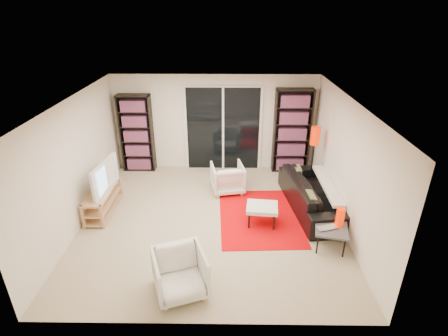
{
  "coord_description": "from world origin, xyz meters",
  "views": [
    {
      "loc": [
        0.33,
        -5.85,
        3.91
      ],
      "look_at": [
        0.25,
        0.3,
        1.0
      ],
      "focal_mm": 28.0,
      "sensor_mm": 36.0,
      "label": 1
    }
  ],
  "objects": [
    {
      "name": "wall_right",
      "position": [
        2.5,
        0.0,
        1.2
      ],
      "size": [
        0.02,
        5.0,
        2.4
      ],
      "primitive_type": "cube",
      "color": "silver",
      "rests_on": "ground"
    },
    {
      "name": "bookshelf_right",
      "position": [
        1.9,
        2.33,
        1.05
      ],
      "size": [
        0.9,
        0.3,
        2.1
      ],
      "color": "black",
      "rests_on": "ground"
    },
    {
      "name": "bookshelf_left",
      "position": [
        -1.95,
        2.33,
        0.98
      ],
      "size": [
        0.8,
        0.3,
        1.95
      ],
      "color": "black",
      "rests_on": "ground"
    },
    {
      "name": "side_table",
      "position": [
        2.12,
        -0.84,
        0.36
      ],
      "size": [
        0.65,
        0.65,
        0.4
      ],
      "color": "#46464A",
      "rests_on": "floor"
    },
    {
      "name": "tv_stand",
      "position": [
        -2.23,
        0.3,
        0.26
      ],
      "size": [
        0.42,
        1.31,
        0.5
      ],
      "color": "tan",
      "rests_on": "floor"
    },
    {
      "name": "rug",
      "position": [
        0.97,
        0.11,
        0.01
      ],
      "size": [
        1.67,
        2.2,
        0.01
      ],
      "primitive_type": "cube",
      "rotation": [
        0.0,
        0.0,
        0.04
      ],
      "color": "#D80005",
      "rests_on": "floor"
    },
    {
      "name": "wall_back",
      "position": [
        0.0,
        2.5,
        1.2
      ],
      "size": [
        5.0,
        0.02,
        2.4
      ],
      "primitive_type": "cube",
      "color": "silver",
      "rests_on": "ground"
    },
    {
      "name": "sliding_door",
      "position": [
        0.2,
        2.46,
        1.05
      ],
      "size": [
        1.92,
        0.08,
        2.16
      ],
      "color": "white",
      "rests_on": "ground"
    },
    {
      "name": "floor",
      "position": [
        0.0,
        0.0,
        0.0
      ],
      "size": [
        5.0,
        5.0,
        0.0
      ],
      "primitive_type": "plane",
      "color": "tan",
      "rests_on": "ground"
    },
    {
      "name": "armchair_back",
      "position": [
        0.32,
        1.21,
        0.33
      ],
      "size": [
        0.82,
        0.83,
        0.65
      ],
      "primitive_type": "imported",
      "rotation": [
        0.0,
        0.0,
        3.33
      ],
      "color": "silver",
      "rests_on": "floor"
    },
    {
      "name": "table_lamp",
      "position": [
        2.27,
        -0.74,
        0.57
      ],
      "size": [
        0.15,
        0.15,
        0.33
      ],
      "primitive_type": "cylinder",
      "color": "red",
      "rests_on": "side_table"
    },
    {
      "name": "laptop",
      "position": [
        2.05,
        -0.89,
        0.41
      ],
      "size": [
        0.41,
        0.32,
        0.03
      ],
      "primitive_type": "imported",
      "rotation": [
        0.0,
        0.0,
        0.29
      ],
      "color": "silver",
      "rests_on": "side_table"
    },
    {
      "name": "sofa",
      "position": [
        2.1,
        0.47,
        0.33
      ],
      "size": [
        1.16,
        2.36,
        0.66
      ],
      "primitive_type": "imported",
      "rotation": [
        0.0,
        0.0,
        1.69
      ],
      "color": "black",
      "rests_on": "floor"
    },
    {
      "name": "floor_lamp",
      "position": [
        2.23,
        1.36,
        1.15
      ],
      "size": [
        0.22,
        0.22,
        1.49
      ],
      "color": "black",
      "rests_on": "floor"
    },
    {
      "name": "armchair_front",
      "position": [
        -0.36,
        -1.91,
        0.34
      ],
      "size": [
        0.94,
        0.95,
        0.68
      ],
      "primitive_type": "imported",
      "rotation": [
        0.0,
        0.0,
        0.34
      ],
      "color": "silver",
      "rests_on": "floor"
    },
    {
      "name": "wall_left",
      "position": [
        -2.5,
        0.0,
        1.2
      ],
      "size": [
        0.02,
        5.0,
        2.4
      ],
      "primitive_type": "cube",
      "color": "silver",
      "rests_on": "ground"
    },
    {
      "name": "tv",
      "position": [
        -2.21,
        0.3,
        0.81
      ],
      "size": [
        0.27,
        1.07,
        0.61
      ],
      "primitive_type": "imported",
      "rotation": [
        0.0,
        0.0,
        1.45
      ],
      "color": "black",
      "rests_on": "tv_stand"
    },
    {
      "name": "ceiling",
      "position": [
        0.0,
        0.0,
        2.4
      ],
      "size": [
        5.0,
        5.0,
        0.02
      ],
      "primitive_type": "cube",
      "color": "white",
      "rests_on": "wall_back"
    },
    {
      "name": "ottoman",
      "position": [
        0.99,
        -0.12,
        0.35
      ],
      "size": [
        0.64,
        0.54,
        0.4
      ],
      "color": "silver",
      "rests_on": "floor"
    },
    {
      "name": "wall_front",
      "position": [
        0.0,
        -2.5,
        1.2
      ],
      "size": [
        5.0,
        0.02,
        2.4
      ],
      "primitive_type": "cube",
      "color": "silver",
      "rests_on": "ground"
    }
  ]
}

